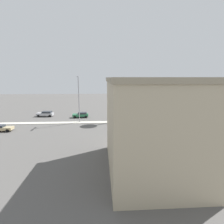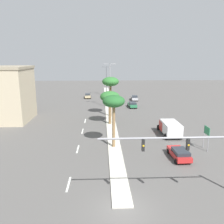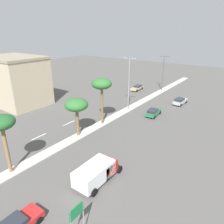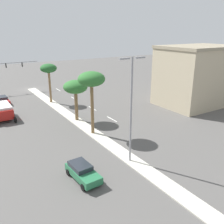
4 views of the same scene
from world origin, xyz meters
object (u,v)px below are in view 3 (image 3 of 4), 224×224
object	(u,v)px
street_lamp_rear	(129,81)
sedan_silver_leading	(180,101)
directional_road_sign	(77,215)
palm_tree_near	(102,85)
palm_tree_rear	(76,105)
box_truck	(97,171)
sedan_tan_mid	(137,88)
sedan_green_rear	(153,112)
street_lamp_center	(163,71)
palm_tree_outboard	(1,124)
commercial_building	(16,81)

from	to	relation	value
street_lamp_rear	sedan_silver_leading	bearing A→B (deg)	53.44
directional_road_sign	palm_tree_near	xyz separation A→B (m)	(-12.26, 18.74, 4.89)
palm_tree_near	palm_tree_rear	bearing A→B (deg)	-93.33
directional_road_sign	box_truck	xyz separation A→B (m)	(-3.12, 6.22, -1.09)
sedan_tan_mid	sedan_silver_leading	bearing A→B (deg)	-19.27
palm_tree_near	sedan_green_rear	xyz separation A→B (m)	(5.83, 8.90, -6.49)
sedan_green_rear	box_truck	size ratio (longest dim) A/B	0.71
street_lamp_center	sedan_green_rear	distance (m)	19.99
palm_tree_outboard	commercial_building	bearing A→B (deg)	146.40
palm_tree_near	sedan_silver_leading	distance (m)	21.43
palm_tree_near	street_lamp_rear	distance (m)	8.67
sedan_silver_leading	box_truck	size ratio (longest dim) A/B	0.77
commercial_building	palm_tree_near	world-z (taller)	commercial_building
palm_tree_near	box_truck	bearing A→B (deg)	-53.86
palm_tree_near	street_lamp_rear	bearing A→B (deg)	88.99
box_truck	palm_tree_near	bearing A→B (deg)	126.14
palm_tree_rear	palm_tree_near	distance (m)	6.23
palm_tree_rear	palm_tree_outboard	bearing A→B (deg)	-89.36
directional_road_sign	street_lamp_center	distance (m)	47.82
palm_tree_near	sedan_silver_leading	xyz separation A→B (m)	(7.77, 18.90, -6.47)
sedan_green_rear	sedan_tan_mid	bearing A→B (deg)	129.01
palm_tree_outboard	street_lamp_center	bearing A→B (deg)	90.12
commercial_building	sedan_silver_leading	distance (m)	37.63
palm_tree_rear	sedan_silver_leading	bearing A→B (deg)	71.86
sedan_silver_leading	box_truck	world-z (taller)	box_truck
palm_tree_outboard	palm_tree_rear	xyz separation A→B (m)	(-0.13, 11.53, -1.20)
palm_tree_rear	street_lamp_rear	world-z (taller)	street_lamp_rear
palm_tree_rear	street_lamp_center	distance (m)	33.14
palm_tree_near	directional_road_sign	bearing A→B (deg)	-56.81
directional_road_sign	commercial_building	bearing A→B (deg)	154.94
palm_tree_outboard	palm_tree_rear	distance (m)	11.60
directional_road_sign	palm_tree_rear	bearing A→B (deg)	134.38
street_lamp_center	box_truck	world-z (taller)	street_lamp_center
street_lamp_center	box_truck	bearing A→B (deg)	-76.65
palm_tree_outboard	sedan_silver_leading	distance (m)	37.58
commercial_building	street_lamp_center	xyz separation A→B (m)	(22.70, 29.53, 0.32)
directional_road_sign	sedan_silver_leading	distance (m)	37.94
sedan_tan_mid	palm_tree_rear	bearing A→B (deg)	-78.75
street_lamp_rear	street_lamp_center	world-z (taller)	street_lamp_rear
street_lamp_rear	sedan_green_rear	world-z (taller)	street_lamp_rear
sedan_silver_leading	street_lamp_center	bearing A→B (deg)	133.96
street_lamp_center	commercial_building	bearing A→B (deg)	-127.55
palm_tree_rear	sedan_green_rear	distance (m)	16.59
commercial_building	palm_tree_rear	world-z (taller)	commercial_building
commercial_building	sedan_silver_leading	xyz separation A→B (m)	(30.78, 21.15, -4.56)
palm_tree_outboard	palm_tree_near	world-z (taller)	palm_tree_near
palm_tree_outboard	sedan_tan_mid	size ratio (longest dim) A/B	1.57
commercial_building	street_lamp_rear	size ratio (longest dim) A/B	1.29
directional_road_sign	commercial_building	xyz separation A→B (m)	(-35.26, 16.49, 2.98)
street_lamp_center	sedan_green_rear	bearing A→B (deg)	-71.54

